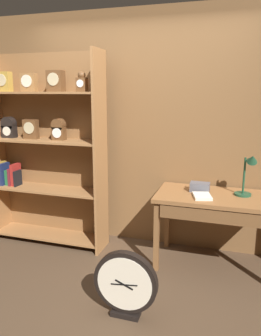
% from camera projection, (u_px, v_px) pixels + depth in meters
% --- Properties ---
extents(ground_plane, '(10.00, 10.00, 0.00)m').
position_uv_depth(ground_plane, '(97.00, 307.00, 2.73)').
color(ground_plane, '#4C3826').
extents(back_wood_panel, '(4.80, 0.05, 2.60)m').
position_uv_depth(back_wood_panel, '(142.00, 131.00, 3.72)').
color(back_wood_panel, brown).
rests_on(back_wood_panel, ground).
extents(bookshelf, '(1.36, 0.36, 2.15)m').
position_uv_depth(bookshelf, '(44.00, 149.00, 3.74)').
color(bookshelf, '#9E6B3D').
rests_on(bookshelf, ground).
extents(workbench, '(1.18, 0.64, 0.75)m').
position_uv_depth(workbench, '(217.00, 205.00, 3.23)').
color(workbench, brown).
rests_on(workbench, ground).
extents(desk_lamp, '(0.20, 0.20, 0.44)m').
position_uv_depth(desk_lamp, '(248.00, 173.00, 3.15)').
color(desk_lamp, '#1E472D').
rests_on(desk_lamp, workbench).
extents(toolbox_small, '(0.19, 0.12, 0.09)m').
position_uv_depth(toolbox_small, '(200.00, 187.00, 3.34)').
color(toolbox_small, '#595960').
rests_on(toolbox_small, workbench).
extents(open_repair_manual, '(0.21, 0.25, 0.02)m').
position_uv_depth(open_repair_manual, '(202.00, 196.00, 3.16)').
color(open_repair_manual, silver).
rests_on(open_repair_manual, workbench).
extents(round_clock_large, '(0.51, 0.11, 0.55)m').
position_uv_depth(round_clock_large, '(125.00, 284.00, 2.57)').
color(round_clock_large, black).
rests_on(round_clock_large, ground).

